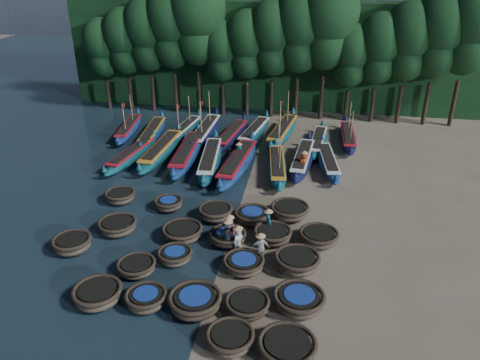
% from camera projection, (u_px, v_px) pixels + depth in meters
% --- Properties ---
extents(ground, '(120.00, 120.00, 0.00)m').
position_uv_depth(ground, '(233.00, 226.00, 26.62)').
color(ground, '#7A6D59').
rests_on(ground, ground).
extents(foliage_wall, '(40.00, 3.00, 10.00)m').
position_uv_depth(foliage_wall, '(275.00, 56.00, 45.24)').
color(foliage_wall, black).
rests_on(foliage_wall, ground).
extents(coracle_3, '(2.22, 2.22, 0.71)m').
position_uv_depth(coracle_3, '(230.00, 338.00, 18.39)').
color(coracle_3, brown).
rests_on(coracle_3, ground).
extents(coracle_4, '(2.72, 2.72, 0.76)m').
position_uv_depth(coracle_4, '(287.00, 347.00, 17.93)').
color(coracle_4, brown).
rests_on(coracle_4, ground).
extents(coracle_5, '(2.47, 2.47, 0.79)m').
position_uv_depth(coracle_5, '(98.00, 294.00, 20.69)').
color(coracle_5, brown).
rests_on(coracle_5, ground).
extents(coracle_6, '(2.10, 2.10, 0.73)m').
position_uv_depth(coracle_6, '(146.00, 298.00, 20.47)').
color(coracle_6, brown).
rests_on(coracle_6, ground).
extents(coracle_7, '(2.37, 2.37, 0.81)m').
position_uv_depth(coracle_7, '(195.00, 301.00, 20.23)').
color(coracle_7, brown).
rests_on(coracle_7, ground).
extents(coracle_8, '(2.01, 2.01, 0.66)m').
position_uv_depth(coracle_8, '(247.00, 305.00, 20.18)').
color(coracle_8, brown).
rests_on(coracle_8, ground).
extents(coracle_9, '(2.47, 2.47, 0.79)m').
position_uv_depth(coracle_9, '(299.00, 300.00, 20.33)').
color(coracle_9, brown).
rests_on(coracle_9, ground).
extents(coracle_10, '(2.13, 2.13, 0.78)m').
position_uv_depth(coracle_10, '(72.00, 243.00, 24.28)').
color(coracle_10, brown).
rests_on(coracle_10, ground).
extents(coracle_11, '(2.21, 2.21, 0.64)m').
position_uv_depth(coracle_11, '(136.00, 267.00, 22.63)').
color(coracle_11, brown).
rests_on(coracle_11, ground).
extents(coracle_12, '(2.10, 2.10, 0.65)m').
position_uv_depth(coracle_12, '(175.00, 255.00, 23.45)').
color(coracle_12, brown).
rests_on(coracle_12, ground).
extents(coracle_13, '(2.25, 2.25, 0.67)m').
position_uv_depth(coracle_13, '(244.00, 263.00, 22.82)').
color(coracle_13, brown).
rests_on(coracle_13, ground).
extents(coracle_14, '(2.29, 2.29, 0.81)m').
position_uv_depth(coracle_14, '(297.00, 261.00, 22.86)').
color(coracle_14, brown).
rests_on(coracle_14, ground).
extents(coracle_15, '(2.30, 2.30, 0.72)m').
position_uv_depth(coracle_15, '(118.00, 226.00, 25.92)').
color(coracle_15, brown).
rests_on(coracle_15, ground).
extents(coracle_16, '(2.43, 2.43, 0.74)m').
position_uv_depth(coracle_16, '(182.00, 232.00, 25.32)').
color(coracle_16, brown).
rests_on(coracle_16, ground).
extents(coracle_17, '(2.40, 2.40, 0.69)m').
position_uv_depth(coracle_17, '(228.00, 237.00, 24.94)').
color(coracle_17, brown).
rests_on(coracle_17, ground).
extents(coracle_18, '(2.43, 2.43, 0.77)m').
position_uv_depth(coracle_18, '(273.00, 235.00, 25.04)').
color(coracle_18, brown).
rests_on(coracle_18, ground).
extents(coracle_19, '(2.20, 2.20, 0.73)m').
position_uv_depth(coracle_19, '(319.00, 237.00, 24.91)').
color(coracle_19, brown).
rests_on(coracle_19, ground).
extents(coracle_20, '(1.90, 1.90, 0.71)m').
position_uv_depth(coracle_20, '(120.00, 196.00, 29.07)').
color(coracle_20, brown).
rests_on(coracle_20, ground).
extents(coracle_21, '(1.96, 1.96, 0.69)m').
position_uv_depth(coracle_21, '(169.00, 204.00, 28.21)').
color(coracle_21, brown).
rests_on(coracle_21, ground).
extents(coracle_22, '(2.27, 2.27, 0.81)m').
position_uv_depth(coracle_22, '(216.00, 212.00, 27.13)').
color(coracle_22, brown).
rests_on(coracle_22, ground).
extents(coracle_23, '(2.37, 2.37, 0.73)m').
position_uv_depth(coracle_23, '(252.00, 215.00, 26.90)').
color(coracle_23, brown).
rests_on(coracle_23, ground).
extents(coracle_24, '(2.75, 2.75, 0.80)m').
position_uv_depth(coracle_24, '(290.00, 211.00, 27.33)').
color(coracle_24, brown).
rests_on(coracle_24, ground).
extents(long_boat_1, '(2.44, 7.45, 1.33)m').
position_uv_depth(long_boat_1, '(132.00, 155.00, 34.64)').
color(long_boat_1, '#0E4950').
rests_on(long_boat_1, ground).
extents(long_boat_2, '(1.93, 8.69, 1.53)m').
position_uv_depth(long_boat_2, '(161.00, 150.00, 35.23)').
color(long_boat_2, '#0E4950').
rests_on(long_boat_2, ground).
extents(long_boat_3, '(2.02, 9.08, 1.60)m').
position_uv_depth(long_boat_3, '(187.00, 153.00, 34.66)').
color(long_boat_3, navy).
rests_on(long_boat_3, ground).
extents(long_boat_4, '(2.38, 8.51, 1.51)m').
position_uv_depth(long_boat_4, '(210.00, 160.00, 33.67)').
color(long_boat_4, '#0E4950').
rests_on(long_boat_4, ground).
extents(long_boat_5, '(2.46, 9.03, 1.60)m').
position_uv_depth(long_boat_5, '(238.00, 163.00, 33.10)').
color(long_boat_5, navy).
rests_on(long_boat_5, ground).
extents(long_boat_6, '(2.24, 7.63, 3.26)m').
position_uv_depth(long_boat_6, '(277.00, 166.00, 32.82)').
color(long_boat_6, '#0E4950').
rests_on(long_boat_6, ground).
extents(long_boat_7, '(2.08, 8.01, 1.41)m').
position_uv_depth(long_boat_7, '(303.00, 159.00, 33.85)').
color(long_boat_7, '#10143D').
rests_on(long_boat_7, ground).
extents(long_boat_8, '(2.22, 7.26, 1.29)m').
position_uv_depth(long_boat_8, '(328.00, 162.00, 33.57)').
color(long_boat_8, navy).
rests_on(long_boat_8, ground).
extents(long_boat_9, '(2.17, 7.36, 3.15)m').
position_uv_depth(long_boat_9, '(129.00, 129.00, 39.79)').
color(long_boat_9, navy).
rests_on(long_boat_9, ground).
extents(long_boat_10, '(2.12, 7.87, 1.39)m').
position_uv_depth(long_boat_10, '(152.00, 133.00, 38.82)').
color(long_boat_10, navy).
rests_on(long_boat_10, ground).
extents(long_boat_11, '(2.17, 7.38, 3.16)m').
position_uv_depth(long_boat_11, '(184.00, 130.00, 39.48)').
color(long_boat_11, '#0E4950').
rests_on(long_boat_11, ground).
extents(long_boat_12, '(1.67, 8.66, 3.68)m').
position_uv_depth(long_boat_12, '(205.00, 132.00, 38.90)').
color(long_boat_12, '#10143D').
rests_on(long_boat_12, ground).
extents(long_boat_13, '(2.38, 7.70, 1.37)m').
position_uv_depth(long_boat_13, '(231.00, 135.00, 38.27)').
color(long_boat_13, '#10143D').
rests_on(long_boat_13, ground).
extents(long_boat_14, '(2.60, 7.59, 1.35)m').
position_uv_depth(long_boat_14, '(254.00, 132.00, 39.09)').
color(long_boat_14, '#0E4950').
rests_on(long_boat_14, ground).
extents(long_boat_15, '(2.75, 8.57, 3.68)m').
position_uv_depth(long_boat_15, '(283.00, 131.00, 38.95)').
color(long_boat_15, '#0E4950').
rests_on(long_boat_15, ground).
extents(long_boat_16, '(1.93, 7.23, 1.28)m').
position_uv_depth(long_boat_16, '(318.00, 142.00, 37.06)').
color(long_boat_16, '#0E4950').
rests_on(long_boat_16, ground).
extents(long_boat_17, '(1.39, 7.43, 3.15)m').
position_uv_depth(long_boat_17, '(348.00, 137.00, 37.97)').
color(long_boat_17, '#10143D').
rests_on(long_boat_17, ground).
extents(fisherman_0, '(0.72, 0.86, 1.69)m').
position_uv_depth(fisherman_0, '(238.00, 238.00, 24.02)').
color(fisherman_0, '#BCBCB7').
rests_on(fisherman_0, ground).
extents(fisherman_1, '(0.61, 0.68, 1.75)m').
position_uv_depth(fisherman_1, '(268.00, 221.00, 25.43)').
color(fisherman_1, '#186065').
rests_on(fisherman_1, ground).
extents(fisherman_2, '(0.73, 0.90, 1.98)m').
position_uv_depth(fisherman_2, '(230.00, 230.00, 24.52)').
color(fisherman_2, '#B33D17').
rests_on(fisherman_2, ground).
extents(fisherman_3, '(1.24, 0.86, 1.95)m').
position_uv_depth(fisherman_3, '(228.00, 235.00, 24.19)').
color(fisherman_3, black).
rests_on(fisherman_3, ground).
extents(fisherman_4, '(1.00, 0.63, 1.79)m').
position_uv_depth(fisherman_4, '(260.00, 247.00, 23.24)').
color(fisherman_4, '#BCBCB7').
rests_on(fisherman_4, ground).
extents(fisherman_5, '(1.50, 1.00, 1.75)m').
position_uv_depth(fisherman_5, '(239.00, 153.00, 34.21)').
color(fisherman_5, '#186065').
rests_on(fisherman_5, ground).
extents(fisherman_6, '(0.97, 0.99, 1.91)m').
position_uv_depth(fisherman_6, '(304.00, 163.00, 32.38)').
color(fisherman_6, '#B33D17').
rests_on(fisherman_6, ground).
extents(tree_0, '(3.68, 3.68, 8.68)m').
position_uv_depth(tree_0, '(102.00, 47.00, 44.02)').
color(tree_0, black).
rests_on(tree_0, ground).
extents(tree_1, '(4.09, 4.09, 9.65)m').
position_uv_depth(tree_1, '(125.00, 40.00, 43.39)').
color(tree_1, black).
rests_on(tree_1, ground).
extents(tree_2, '(4.51, 4.51, 10.63)m').
position_uv_depth(tree_2, '(148.00, 33.00, 42.76)').
color(tree_2, black).
rests_on(tree_2, ground).
extents(tree_3, '(4.92, 4.92, 11.60)m').
position_uv_depth(tree_3, '(172.00, 26.00, 42.13)').
color(tree_3, black).
rests_on(tree_3, ground).
extents(tree_4, '(5.34, 5.34, 12.58)m').
position_uv_depth(tree_4, '(196.00, 19.00, 41.50)').
color(tree_4, black).
rests_on(tree_4, ground).
extents(tree_5, '(3.68, 3.68, 8.68)m').
position_uv_depth(tree_5, '(222.00, 51.00, 42.36)').
color(tree_5, black).
rests_on(tree_5, ground).
extents(tree_6, '(4.09, 4.09, 9.65)m').
position_uv_depth(tree_6, '(247.00, 44.00, 41.73)').
color(tree_6, black).
rests_on(tree_6, ground).
extents(tree_7, '(4.51, 4.51, 10.63)m').
position_uv_depth(tree_7, '(273.00, 37.00, 41.10)').
color(tree_7, black).
rests_on(tree_7, ground).
extents(tree_8, '(4.92, 4.92, 11.60)m').
position_uv_depth(tree_8, '(300.00, 29.00, 40.47)').
color(tree_8, black).
rests_on(tree_8, ground).
extents(tree_9, '(5.34, 5.34, 12.58)m').
position_uv_depth(tree_9, '(327.00, 22.00, 39.84)').
color(tree_9, black).
rests_on(tree_9, ground).
extents(tree_10, '(3.68, 3.68, 8.68)m').
position_uv_depth(tree_10, '(351.00, 55.00, 40.70)').
color(tree_10, black).
rests_on(tree_10, ground).
extents(tree_11, '(4.09, 4.09, 9.65)m').
position_uv_depth(tree_11, '(380.00, 48.00, 40.07)').
color(tree_11, black).
rests_on(tree_11, ground).
extents(tree_12, '(4.51, 4.51, 10.63)m').
position_uv_depth(tree_12, '(409.00, 40.00, 39.44)').
color(tree_12, black).
rests_on(tree_12, ground).
extents(tree_13, '(4.92, 4.92, 11.60)m').
position_uv_depth(tree_13, '(439.00, 33.00, 38.81)').
color(tree_13, black).
rests_on(tree_13, ground).
extents(tree_14, '(5.34, 5.34, 12.58)m').
position_uv_depth(tree_14, '(470.00, 25.00, 38.18)').
color(tree_14, black).
rests_on(tree_14, ground).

